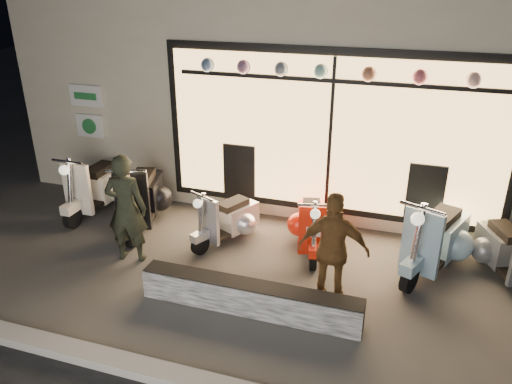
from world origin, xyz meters
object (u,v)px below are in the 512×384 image
graffiti_barrier (250,297)px  woman (334,250)px  scooter_red (311,223)px  scooter_silver (231,218)px  man (126,209)px

graffiti_barrier → woman: woman is taller
graffiti_barrier → woman: size_ratio=1.86×
scooter_red → scooter_silver: bearing=173.6°
graffiti_barrier → man: (-2.05, 0.64, 0.61)m
scooter_silver → woman: size_ratio=0.82×
scooter_red → man: (-2.42, -1.20, 0.43)m
man → woman: man is taller
graffiti_barrier → scooter_red: 1.89m
graffiti_barrier → woman: (0.91, 0.53, 0.55)m
scooter_silver → man: bearing=-114.5°
man → woman: (2.96, -0.11, -0.06)m
scooter_red → man: bearing=-168.2°
scooter_red → man: man is taller
graffiti_barrier → man: bearing=162.6°
scooter_red → graffiti_barrier: bearing=-115.9°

